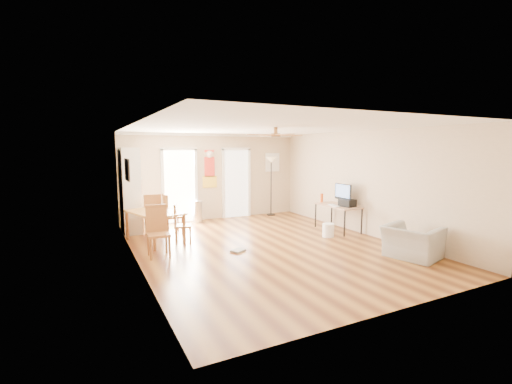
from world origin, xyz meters
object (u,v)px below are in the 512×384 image
dining_chair_near (158,232)px  dining_chair_far (152,214)px  bookshelf (130,190)px  printer (347,203)px  computer_desk (338,218)px  armchair (412,242)px  dining_chair_right_b (183,224)px  trash_can (198,212)px  torchiere_lamp (271,186)px  dining_table (155,227)px  wastebasket_a (328,230)px  dining_chair_right_a (173,214)px

dining_chair_near → dining_chair_far: (0.25, 2.08, -0.00)m
bookshelf → printer: bookshelf is taller
computer_desk → armchair: computer_desk is taller
dining_chair_near → bookshelf: bearing=96.9°
dining_chair_right_b → trash_can: 2.30m
torchiere_lamp → armchair: bearing=-86.7°
dining_table → wastebasket_a: bearing=-20.4°
dining_chair_right_a → armchair: 5.54m
trash_can → torchiere_lamp: (2.46, -0.00, 0.62)m
printer → armchair: 2.32m
wastebasket_a → armchair: size_ratio=0.34×
dining_chair_right_a → dining_chair_far: size_ratio=1.00×
computer_desk → printer: printer is taller
dining_chair_far → armchair: 6.10m
wastebasket_a → armchair: bearing=-78.7°
wastebasket_a → armchair: armchair is taller
torchiere_lamp → wastebasket_a: (-0.12, -3.10, -0.77)m
printer → dining_table: bearing=154.5°
dining_table → printer: 4.79m
trash_can → printer: printer is taller
trash_can → computer_desk: 4.01m
dining_chair_right_a → trash_can: (0.99, 1.12, -0.19)m
computer_desk → wastebasket_a: computer_desk is taller
dining_chair_right_b → computer_desk: size_ratio=0.72×
bookshelf → trash_can: bearing=17.1°
dining_chair_far → torchiere_lamp: 4.02m
dining_table → dining_chair_right_a: 0.79m
dining_table → armchair: (4.30, -3.53, -0.04)m
trash_can → computer_desk: bearing=-41.7°
dining_table → wastebasket_a: 4.15m
printer → dining_chair_right_b: bearing=157.9°
printer → trash_can: bearing=126.2°
dining_chair_right_b → dining_chair_far: size_ratio=0.89×
dining_chair_far → armchair: size_ratio=1.03×
bookshelf → dining_chair_right_a: size_ratio=2.14×
dining_chair_right_b → wastebasket_a: 3.50m
dining_chair_right_b → wastebasket_a: (3.33, -1.04, -0.29)m
dining_table → wastebasket_a: size_ratio=4.32×
torchiere_lamp → bookshelf: bearing=-175.2°
dining_table → printer: size_ratio=3.93×
torchiere_lamp → wastebasket_a: bearing=-92.2°
dining_table → dining_chair_far: size_ratio=1.41×
computer_desk → dining_chair_right_a: bearing=158.8°
armchair → trash_can: bearing=13.0°
dining_chair_near → armchair: dining_chair_near is taller
dining_chair_right_a → trash_can: dining_chair_right_a is taller
printer → wastebasket_a: (-0.72, -0.16, -0.61)m
dining_chair_right_a → trash_can: bearing=-44.5°
dining_chair_far → printer: dining_chair_far is taller
dining_chair_right_a → dining_chair_far: 0.57m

